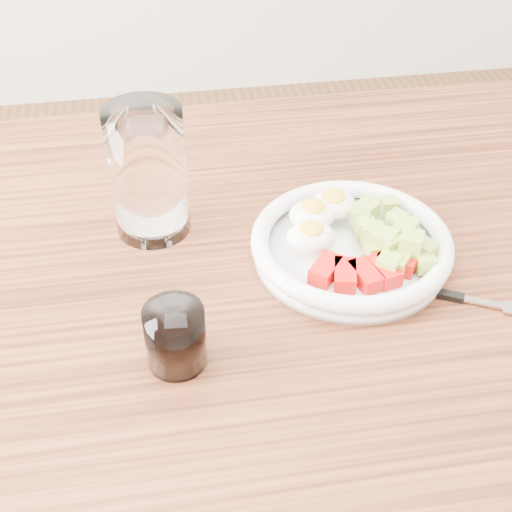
% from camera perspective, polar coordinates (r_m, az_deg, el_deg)
% --- Properties ---
extents(dining_table, '(1.50, 0.90, 0.77)m').
position_cam_1_polar(dining_table, '(0.93, 0.71, -6.49)').
color(dining_table, brown).
rests_on(dining_table, ground).
extents(bowl, '(0.25, 0.25, 0.06)m').
position_cam_1_polar(bowl, '(0.88, 7.59, 1.06)').
color(bowl, white).
rests_on(bowl, dining_table).
extents(fork, '(0.16, 0.09, 0.01)m').
position_cam_1_polar(fork, '(0.86, 15.15, -3.07)').
color(fork, black).
rests_on(fork, dining_table).
extents(water_glass, '(0.10, 0.10, 0.17)m').
position_cam_1_polar(water_glass, '(0.90, -8.63, 6.63)').
color(water_glass, white).
rests_on(water_glass, dining_table).
extents(coffee_glass, '(0.06, 0.06, 0.07)m').
position_cam_1_polar(coffee_glass, '(0.75, -6.46, -6.46)').
color(coffee_glass, white).
rests_on(coffee_glass, dining_table).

